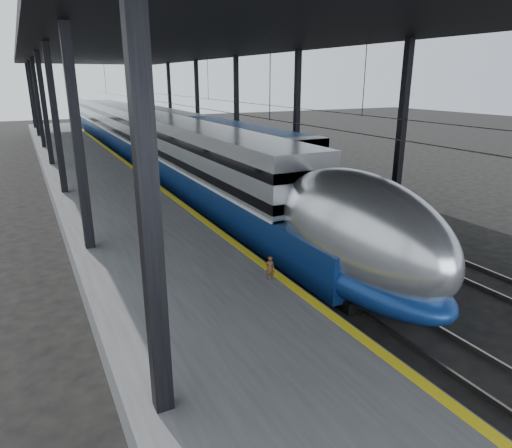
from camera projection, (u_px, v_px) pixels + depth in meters
ground at (286, 292)px, 16.06m from camera, size 160.00×160.00×0.00m
platform at (95, 180)px, 31.37m from camera, size 6.00×80.00×1.00m
yellow_strip at (135, 169)px, 32.42m from camera, size 0.30×80.00×0.01m
rails at (204, 175)px, 34.95m from camera, size 6.52×80.00×0.16m
canopy at (164, 48)px, 31.07m from camera, size 18.00×75.00×9.47m
tgv_train at (149, 141)px, 38.68m from camera, size 3.12×65.20×4.48m
second_train at (170, 128)px, 49.62m from camera, size 2.81×56.05×3.88m
child at (270, 268)px, 14.54m from camera, size 0.34×0.29×0.80m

